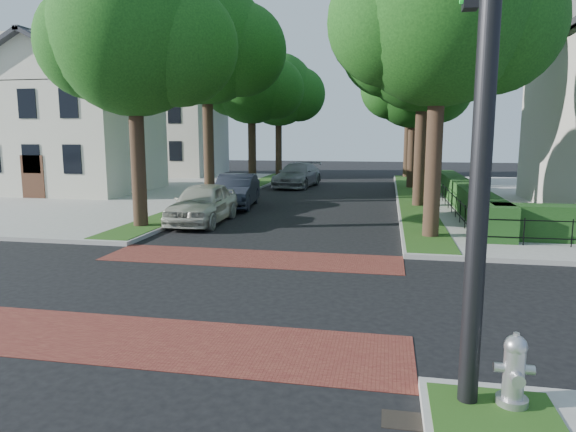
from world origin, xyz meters
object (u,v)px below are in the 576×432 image
object	(u,v)px
traffic_signal	(467,53)
parked_car_front	(203,203)
parked_car_rear	(297,175)
fire_hydrant	(514,371)
parked_car_middle	(236,191)

from	to	relation	value
traffic_signal	parked_car_front	world-z (taller)	traffic_signal
parked_car_rear	parked_car_front	bearing A→B (deg)	-87.89
parked_car_rear	fire_hydrant	xyz separation A→B (m)	(7.96, -28.92, -0.21)
traffic_signal	fire_hydrant	world-z (taller)	traffic_signal
parked_car_front	traffic_signal	bearing A→B (deg)	-58.75
traffic_signal	fire_hydrant	size ratio (longest dim) A/B	7.92
parked_car_front	parked_car_rear	world-z (taller)	parked_car_front
parked_car_front	parked_car_middle	bearing A→B (deg)	88.55
traffic_signal	parked_car_rear	world-z (taller)	traffic_signal
traffic_signal	parked_car_middle	size ratio (longest dim) A/B	1.57
parked_car_front	parked_car_middle	world-z (taller)	parked_car_front
parked_car_rear	fire_hydrant	world-z (taller)	parked_car_rear
fire_hydrant	parked_car_front	bearing A→B (deg)	112.05
traffic_signal	parked_car_front	size ratio (longest dim) A/B	1.61
parked_car_front	parked_car_rear	size ratio (longest dim) A/B	0.85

